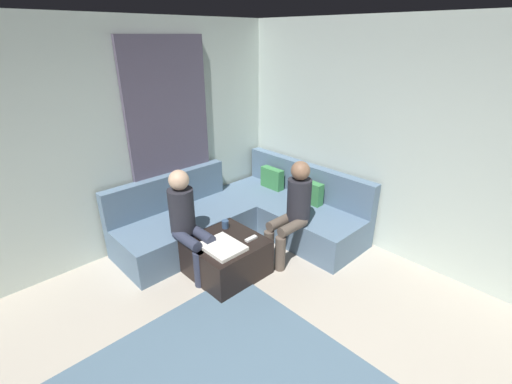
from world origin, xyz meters
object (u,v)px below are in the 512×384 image
object	(u,v)px
game_remote	(251,239)
person_on_couch_side	(187,219)
sectional_couch	(246,216)
person_on_couch_back	(293,208)
ottoman	(226,257)
coffee_mug	(225,224)

from	to	relation	value
game_remote	person_on_couch_side	world-z (taller)	person_on_couch_side
sectional_couch	person_on_couch_back	xyz separation A→B (m)	(0.76, 0.06, 0.38)
ottoman	person_on_couch_back	size ratio (longest dim) A/B	0.63
sectional_couch	person_on_couch_side	xyz separation A→B (m)	(0.15, -0.99, 0.38)
sectional_couch	coffee_mug	xyz separation A→B (m)	(0.25, -0.55, 0.19)
game_remote	person_on_couch_back	size ratio (longest dim) A/B	0.12
ottoman	game_remote	world-z (taller)	game_remote
game_remote	person_on_couch_side	size ratio (longest dim) A/B	0.12
sectional_couch	coffee_mug	size ratio (longest dim) A/B	26.84
coffee_mug	person_on_couch_side	distance (m)	0.49
ottoman	game_remote	xyz separation A→B (m)	(0.18, 0.22, 0.22)
sectional_couch	game_remote	world-z (taller)	sectional_couch
sectional_couch	person_on_couch_back	size ratio (longest dim) A/B	2.12
ottoman	game_remote	size ratio (longest dim) A/B	5.07
coffee_mug	game_remote	bearing A→B (deg)	5.71
person_on_couch_back	coffee_mug	bearing A→B (deg)	50.05
person_on_couch_side	ottoman	bearing A→B (deg)	128.99
ottoman	person_on_couch_side	size ratio (longest dim) A/B	0.63
person_on_couch_back	person_on_couch_side	distance (m)	1.22
ottoman	person_on_couch_side	bearing A→B (deg)	-141.01
sectional_couch	game_remote	xyz separation A→B (m)	(0.65, -0.51, 0.15)
sectional_couch	person_on_couch_side	bearing A→B (deg)	-81.55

